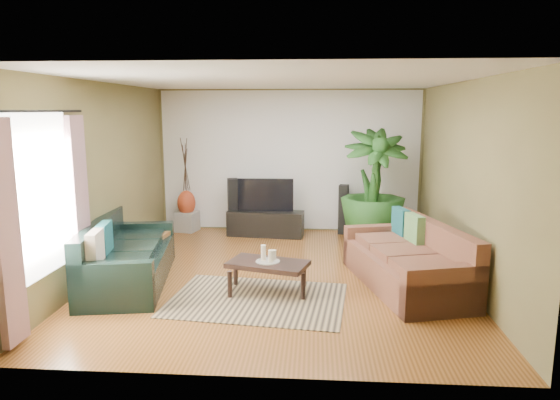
# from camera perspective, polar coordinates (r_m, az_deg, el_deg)

# --- Properties ---
(floor) EXTENTS (5.50, 5.50, 0.00)m
(floor) POSITION_cam_1_polar(r_m,az_deg,el_deg) (7.16, -0.11, -8.59)
(floor) COLOR brown
(floor) RESTS_ON ground
(ceiling) EXTENTS (5.50, 5.50, 0.00)m
(ceiling) POSITION_cam_1_polar(r_m,az_deg,el_deg) (6.78, -0.12, 13.54)
(ceiling) COLOR white
(ceiling) RESTS_ON ground
(wall_back) EXTENTS (5.00, 0.00, 5.00)m
(wall_back) POSITION_cam_1_polar(r_m,az_deg,el_deg) (9.57, 1.09, 4.49)
(wall_back) COLOR olive
(wall_back) RESTS_ON ground
(wall_front) EXTENTS (5.00, 0.00, 5.00)m
(wall_front) POSITION_cam_1_polar(r_m,az_deg,el_deg) (4.15, -2.89, -3.18)
(wall_front) COLOR olive
(wall_front) RESTS_ON ground
(wall_left) EXTENTS (0.00, 5.50, 5.50)m
(wall_left) POSITION_cam_1_polar(r_m,az_deg,el_deg) (7.45, -19.68, 2.24)
(wall_left) COLOR olive
(wall_left) RESTS_ON ground
(wall_right) EXTENTS (0.00, 5.50, 5.50)m
(wall_right) POSITION_cam_1_polar(r_m,az_deg,el_deg) (7.11, 20.41, 1.84)
(wall_right) COLOR olive
(wall_right) RESTS_ON ground
(backwall_panel) EXTENTS (4.90, 0.00, 4.90)m
(backwall_panel) POSITION_cam_1_polar(r_m,az_deg,el_deg) (9.56, 1.08, 4.49)
(backwall_panel) COLOR white
(backwall_panel) RESTS_ON ground
(window_pane) EXTENTS (0.00, 1.80, 1.80)m
(window_pane) POSITION_cam_1_polar(r_m,az_deg,el_deg) (6.02, -25.60, 0.52)
(window_pane) COLOR white
(window_pane) RESTS_ON ground
(curtain_near) EXTENTS (0.08, 0.35, 2.20)m
(curtain_near) POSITION_cam_1_polar(r_m,az_deg,el_deg) (5.41, -28.81, -3.44)
(curtain_near) COLOR gray
(curtain_near) RESTS_ON ground
(curtain_far) EXTENTS (0.08, 0.35, 2.20)m
(curtain_far) POSITION_cam_1_polar(r_m,az_deg,el_deg) (6.69, -21.92, -0.50)
(curtain_far) COLOR gray
(curtain_far) RESTS_ON ground
(curtain_rod) EXTENTS (0.03, 1.90, 0.03)m
(curtain_rod) POSITION_cam_1_polar(r_m,az_deg,el_deg) (5.93, -25.85, 9.13)
(curtain_rod) COLOR black
(curtain_rod) RESTS_ON ground
(sofa_left) EXTENTS (1.30, 2.34, 0.85)m
(sofa_left) POSITION_cam_1_polar(r_m,az_deg,el_deg) (7.06, -16.85, -5.70)
(sofa_left) COLOR black
(sofa_left) RESTS_ON floor
(sofa_right) EXTENTS (1.52, 2.38, 0.85)m
(sofa_right) POSITION_cam_1_polar(r_m,az_deg,el_deg) (6.81, 14.15, -6.15)
(sofa_right) COLOR brown
(sofa_right) RESTS_ON floor
(area_rug) EXTENTS (2.28, 1.73, 0.01)m
(area_rug) POSITION_cam_1_polar(r_m,az_deg,el_deg) (6.28, -2.62, -11.31)
(area_rug) COLOR #9D875C
(area_rug) RESTS_ON floor
(coffee_table) EXTENTS (1.10, 0.79, 0.41)m
(coffee_table) POSITION_cam_1_polar(r_m,az_deg,el_deg) (6.46, -1.39, -8.80)
(coffee_table) COLOR black
(coffee_table) RESTS_ON floor
(candle_tray) EXTENTS (0.31, 0.31, 0.01)m
(candle_tray) POSITION_cam_1_polar(r_m,az_deg,el_deg) (6.40, -1.39, -7.02)
(candle_tray) COLOR gray
(candle_tray) RESTS_ON coffee_table
(candle_tall) EXTENTS (0.06, 0.06, 0.20)m
(candle_tall) POSITION_cam_1_polar(r_m,az_deg,el_deg) (6.40, -1.91, -6.02)
(candle_tall) COLOR white
(candle_tall) RESTS_ON candle_tray
(candle_mid) EXTENTS (0.06, 0.06, 0.15)m
(candle_mid) POSITION_cam_1_polar(r_m,az_deg,el_deg) (6.33, -1.07, -6.42)
(candle_mid) COLOR #ECE7C7
(candle_mid) RESTS_ON candle_tray
(candle_short) EXTENTS (0.06, 0.06, 0.13)m
(candle_short) POSITION_cam_1_polar(r_m,az_deg,el_deg) (6.43, -0.72, -6.28)
(candle_short) COLOR beige
(candle_short) RESTS_ON candle_tray
(tv_stand) EXTENTS (1.43, 0.56, 0.47)m
(tv_stand) POSITION_cam_1_polar(r_m,az_deg,el_deg) (9.27, -1.66, -2.69)
(tv_stand) COLOR black
(tv_stand) RESTS_ON floor
(television) EXTENTS (1.03, 0.06, 0.61)m
(television) POSITION_cam_1_polar(r_m,az_deg,el_deg) (9.19, -1.66, 0.59)
(television) COLOR black
(television) RESTS_ON tv_stand
(speaker_left) EXTENTS (0.24, 0.25, 1.05)m
(speaker_left) POSITION_cam_1_polar(r_m,az_deg,el_deg) (9.43, -5.37, -0.71)
(speaker_left) COLOR black
(speaker_left) RESTS_ON floor
(speaker_right) EXTENTS (0.20, 0.22, 0.93)m
(speaker_right) POSITION_cam_1_polar(r_m,az_deg,el_deg) (9.45, 7.26, -1.08)
(speaker_right) COLOR black
(speaker_right) RESTS_ON floor
(potted_plant) EXTENTS (1.27, 1.27, 2.00)m
(potted_plant) POSITION_cam_1_polar(r_m,az_deg,el_deg) (8.80, 10.62, 1.50)
(potted_plant) COLOR #1D4717
(potted_plant) RESTS_ON floor
(plant_pot) EXTENTS (0.37, 0.37, 0.29)m
(plant_pot) POSITION_cam_1_polar(r_m,az_deg,el_deg) (8.97, 10.44, -3.90)
(plant_pot) COLOR black
(plant_pot) RESTS_ON floor
(pedestal) EXTENTS (0.45, 0.45, 0.38)m
(pedestal) POSITION_cam_1_polar(r_m,az_deg,el_deg) (9.81, -10.58, -2.41)
(pedestal) COLOR gray
(pedestal) RESTS_ON floor
(vase) EXTENTS (0.35, 0.35, 0.48)m
(vase) POSITION_cam_1_polar(r_m,az_deg,el_deg) (9.74, -10.64, -0.33)
(vase) COLOR #99361B
(vase) RESTS_ON pedestal
(side_table) EXTENTS (0.49, 0.49, 0.48)m
(side_table) POSITION_cam_1_polar(r_m,az_deg,el_deg) (7.80, -14.50, -5.48)
(side_table) COLOR brown
(side_table) RESTS_ON floor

